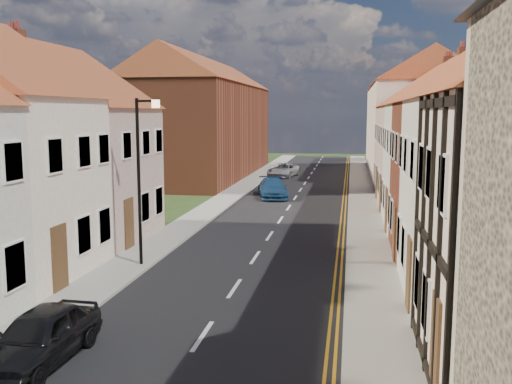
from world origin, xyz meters
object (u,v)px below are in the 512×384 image
object	(u,v)px
car_distant	(283,170)
car_far	(273,188)
lamppost	(141,171)
car_near	(40,336)

from	to	relation	value
car_distant	car_far	bearing A→B (deg)	-75.86
lamppost	car_far	world-z (taller)	lamppost
car_near	car_distant	xyz separation A→B (m)	(0.94, 38.52, -0.02)
car_near	car_distant	size ratio (longest dim) A/B	0.85
car_near	lamppost	bearing A→B (deg)	96.33
car_far	car_distant	xyz separation A→B (m)	(-0.76, 12.52, -0.04)
car_near	car_distant	bearing A→B (deg)	90.60
lamppost	car_near	world-z (taller)	lamppost
car_near	car_distant	distance (m)	38.53
car_distant	car_near	bearing A→B (deg)	-80.74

